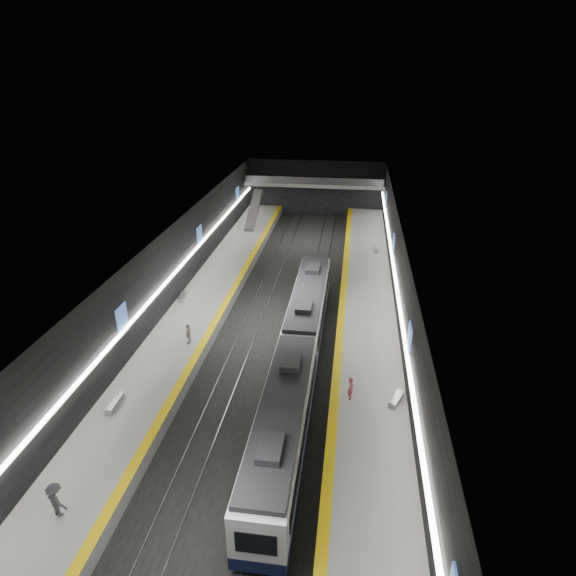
# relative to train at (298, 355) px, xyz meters

# --- Properties ---
(ground) EXTENTS (70.00, 70.00, 0.00)m
(ground) POSITION_rel_train_xyz_m (-2.50, 7.19, -2.20)
(ground) COLOR black
(ground) RESTS_ON ground
(ceiling) EXTENTS (20.00, 70.00, 0.04)m
(ceiling) POSITION_rel_train_xyz_m (-2.50, 7.19, 5.80)
(ceiling) COLOR beige
(ceiling) RESTS_ON wall_left
(wall_left) EXTENTS (0.04, 70.00, 8.00)m
(wall_left) POSITION_rel_train_xyz_m (-12.50, 7.19, 1.80)
(wall_left) COLOR black
(wall_left) RESTS_ON ground
(wall_right) EXTENTS (0.04, 70.00, 8.00)m
(wall_right) POSITION_rel_train_xyz_m (7.50, 7.19, 1.80)
(wall_right) COLOR black
(wall_right) RESTS_ON ground
(wall_back) EXTENTS (20.00, 0.04, 8.00)m
(wall_back) POSITION_rel_train_xyz_m (-2.50, 42.19, 1.80)
(wall_back) COLOR black
(wall_back) RESTS_ON ground
(platform_left) EXTENTS (5.00, 70.00, 1.00)m
(platform_left) POSITION_rel_train_xyz_m (-10.00, 7.19, -1.70)
(platform_left) COLOR slate
(platform_left) RESTS_ON ground
(tile_surface_left) EXTENTS (5.00, 70.00, 0.02)m
(tile_surface_left) POSITION_rel_train_xyz_m (-10.00, 7.19, -1.19)
(tile_surface_left) COLOR #9B9A96
(tile_surface_left) RESTS_ON platform_left
(tactile_strip_left) EXTENTS (0.60, 70.00, 0.02)m
(tactile_strip_left) POSITION_rel_train_xyz_m (-7.80, 7.19, -1.18)
(tactile_strip_left) COLOR yellow
(tactile_strip_left) RESTS_ON platform_left
(platform_right) EXTENTS (5.00, 70.00, 1.00)m
(platform_right) POSITION_rel_train_xyz_m (5.00, 7.19, -1.70)
(platform_right) COLOR slate
(platform_right) RESTS_ON ground
(tile_surface_right) EXTENTS (5.00, 70.00, 0.02)m
(tile_surface_right) POSITION_rel_train_xyz_m (5.00, 7.19, -1.19)
(tile_surface_right) COLOR #9B9A96
(tile_surface_right) RESTS_ON platform_right
(tactile_strip_right) EXTENTS (0.60, 70.00, 0.02)m
(tactile_strip_right) POSITION_rel_train_xyz_m (2.80, 7.19, -1.18)
(tactile_strip_right) COLOR yellow
(tactile_strip_right) RESTS_ON platform_right
(rails) EXTENTS (6.52, 70.00, 0.12)m
(rails) POSITION_rel_train_xyz_m (-2.50, 7.19, -2.14)
(rails) COLOR gray
(rails) RESTS_ON ground
(train) EXTENTS (2.69, 30.04, 3.60)m
(train) POSITION_rel_train_xyz_m (0.00, 0.00, 0.00)
(train) COLOR #0F1539
(train) RESTS_ON ground
(ad_posters) EXTENTS (19.94, 53.50, 2.20)m
(ad_posters) POSITION_rel_train_xyz_m (-2.50, 8.19, 2.30)
(ad_posters) COLOR #3F6ABF
(ad_posters) RESTS_ON wall_left
(cove_light_left) EXTENTS (0.25, 68.60, 0.12)m
(cove_light_left) POSITION_rel_train_xyz_m (-12.30, 7.19, 1.60)
(cove_light_left) COLOR white
(cove_light_left) RESTS_ON wall_left
(cove_light_right) EXTENTS (0.25, 68.60, 0.12)m
(cove_light_right) POSITION_rel_train_xyz_m (7.30, 7.19, 1.60)
(cove_light_right) COLOR white
(cove_light_right) RESTS_ON wall_right
(mezzanine_bridge) EXTENTS (20.00, 3.00, 1.50)m
(mezzanine_bridge) POSITION_rel_train_xyz_m (-2.50, 40.12, 2.84)
(mezzanine_bridge) COLOR gray
(mezzanine_bridge) RESTS_ON wall_left
(escalator) EXTENTS (1.20, 7.50, 3.92)m
(escalator) POSITION_rel_train_xyz_m (-10.00, 33.19, 0.70)
(escalator) COLOR #99999E
(escalator) RESTS_ON platform_left
(bench_left_near) EXTENTS (0.57, 1.87, 0.45)m
(bench_left_near) POSITION_rel_train_xyz_m (-11.14, -5.76, -0.97)
(bench_left_near) COLOR #99999E
(bench_left_near) RESTS_ON platform_left
(bench_left_far) EXTENTS (0.59, 1.63, 0.39)m
(bench_left_far) POSITION_rel_train_xyz_m (-12.00, 9.69, -1.00)
(bench_left_far) COLOR #99999E
(bench_left_far) RESTS_ON platform_left
(bench_right_near) EXTENTS (1.12, 1.78, 0.42)m
(bench_right_near) POSITION_rel_train_xyz_m (6.79, -2.80, -0.98)
(bench_right_near) COLOR #99999E
(bench_right_near) RESTS_ON platform_right
(bench_right_far) EXTENTS (0.49, 1.69, 0.41)m
(bench_right_far) POSITION_rel_train_xyz_m (6.14, 24.82, -0.99)
(bench_right_far) COLOR #99999E
(bench_right_far) RESTS_ON platform_right
(passenger_right_a) EXTENTS (0.47, 0.65, 1.64)m
(passenger_right_a) POSITION_rel_train_xyz_m (3.81, -2.85, -0.38)
(passenger_right_a) COLOR #B1424C
(passenger_right_a) RESTS_ON platform_right
(passenger_left_a) EXTENTS (0.43, 1.02, 1.73)m
(passenger_left_a) POSITION_rel_train_xyz_m (-8.84, 2.27, -0.33)
(passenger_left_a) COLOR beige
(passenger_left_a) RESTS_ON platform_left
(passenger_left_b) EXTENTS (1.45, 1.15, 1.97)m
(passenger_left_b) POSITION_rel_train_xyz_m (-10.02, -13.82, -0.21)
(passenger_left_b) COLOR #393940
(passenger_left_b) RESTS_ON platform_left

